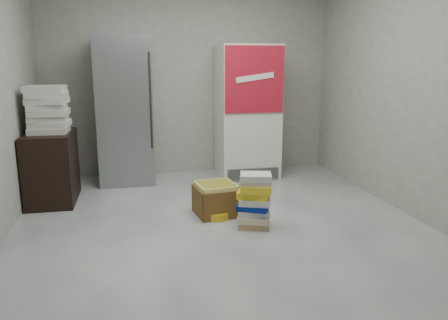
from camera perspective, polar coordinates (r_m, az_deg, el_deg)
name	(u,v)px	position (r m, az deg, el deg)	size (l,w,h in m)	color
ground	(226,235)	(4.11, 0.26, -9.79)	(5.00, 5.00, 0.00)	#BBBBB6
room_shell	(226,34)	(3.81, 0.29, 16.09)	(4.04, 5.04, 2.82)	#A9A198
steel_fridge	(125,111)	(5.88, -12.80, 6.31)	(0.70, 0.72, 1.90)	#919398
coke_cooler	(247,111)	(6.08, 3.06, 6.37)	(0.80, 0.73, 1.80)	silver
wood_shelf	(52,167)	(5.33, -21.56, -0.91)	(0.50, 0.80, 0.80)	black
supply_box_stack	(48,109)	(5.22, -22.00, 6.15)	(0.43, 0.44, 0.52)	silver
phonebook_stack_main	(254,201)	(4.23, 3.98, -5.31)	(0.37, 0.35, 0.54)	tan
phonebook_stack_side	(212,188)	(5.31, -1.63, -3.69)	(0.39, 0.33, 0.15)	beige
cardboard_box	(216,202)	(4.61, -1.05, -5.45)	(0.47, 0.47, 0.34)	yellow
bucket_lid	(217,214)	(4.53, -0.98, -7.11)	(0.27, 0.27, 0.07)	gold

